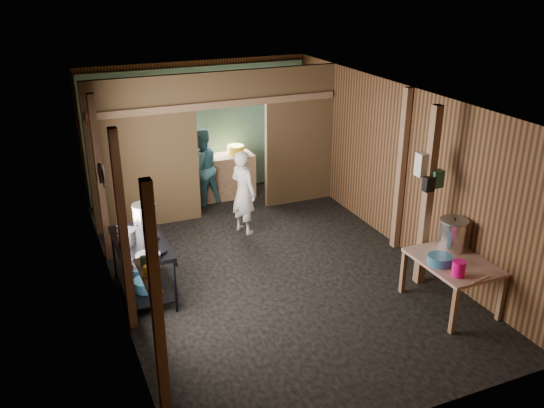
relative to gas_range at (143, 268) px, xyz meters
name	(u,v)px	position (x,y,z in m)	size (l,w,h in m)	color
floor	(267,266)	(1.88, 0.07, -0.40)	(4.50, 7.00, 0.00)	black
ceiling	(266,97)	(1.88, 0.07, 2.20)	(4.50, 7.00, 0.00)	black
wall_back	(198,128)	(1.88, 3.57, 0.90)	(4.50, 0.00, 2.60)	brown
wall_front	(411,310)	(1.88, -3.43, 0.90)	(4.50, 0.00, 2.60)	brown
wall_left	(108,210)	(-0.37, 0.07, 0.90)	(0.00, 7.00, 2.60)	brown
wall_right	(397,167)	(4.13, 0.07, 0.90)	(0.00, 7.00, 2.60)	brown
partition_left	(144,155)	(0.55, 2.27, 0.90)	(1.85, 0.10, 2.60)	#4E3B1F
partition_right	(299,136)	(3.46, 2.27, 0.90)	(1.35, 0.10, 2.60)	#4E3B1F
partition_header	(231,88)	(2.13, 2.27, 1.90)	(1.30, 0.10, 0.60)	#4E3B1F
turquoise_panel	(199,131)	(1.88, 3.51, 0.85)	(4.40, 0.06, 2.50)	#609899
back_counter	(223,177)	(2.18, 3.02, 0.02)	(1.20, 0.50, 0.85)	#9B7452
wall_clock	(211,98)	(2.13, 3.47, 1.50)	(0.20, 0.20, 0.03)	silver
post_left_a	(157,311)	(-0.30, -2.53, 0.90)	(0.10, 0.12, 2.60)	#9B7452
post_left_b	(124,234)	(-0.30, -0.73, 0.90)	(0.10, 0.12, 2.60)	#9B7452
post_left_c	(100,180)	(-0.30, 1.27, 0.90)	(0.10, 0.12, 2.60)	#9B7452
post_right	(401,171)	(4.06, -0.13, 0.90)	(0.10, 0.12, 2.60)	#9B7452
post_free	(427,199)	(3.73, -1.23, 0.90)	(0.12, 0.12, 2.60)	#9B7452
cross_beam	(218,104)	(1.88, 2.22, 1.65)	(4.40, 0.12, 0.12)	#9B7452
pan_lid_big	(103,175)	(-0.33, 0.47, 1.25)	(0.34, 0.34, 0.03)	gray
pan_lid_small	(100,173)	(-0.33, 0.87, 1.15)	(0.30, 0.30, 0.03)	black
wall_shelf	(148,276)	(-0.27, -2.03, 1.00)	(0.14, 0.80, 0.03)	#9B7452
jar_white	(153,282)	(-0.27, -2.28, 1.06)	(0.07, 0.07, 0.10)	silver
jar_yellow	(148,270)	(-0.27, -2.03, 1.06)	(0.08, 0.08, 0.10)	yellow
jar_green	(143,261)	(-0.27, -1.81, 1.06)	(0.06, 0.06, 0.10)	#225033
bag_white	(424,164)	(3.68, -1.15, 1.38)	(0.22, 0.15, 0.32)	silver
bag_green	(437,179)	(3.80, -1.29, 1.20)	(0.16, 0.12, 0.24)	#225033
bag_black	(429,184)	(3.66, -1.31, 1.15)	(0.14, 0.10, 0.20)	black
gas_range	(143,268)	(0.00, 0.00, 0.00)	(0.70, 1.37, 0.81)	black
prep_table	(451,283)	(3.71, -1.91, -0.07)	(0.84, 1.15, 0.68)	tan
stove_pot_large	(144,215)	(0.17, 0.50, 0.56)	(0.34, 0.34, 0.34)	silver
stove_pot_med	(127,237)	(-0.17, 0.01, 0.50)	(0.25, 0.25, 0.22)	silver
stove_saucepan	(123,230)	(-0.17, 0.35, 0.45)	(0.14, 0.14, 0.09)	silver
frying_pan	(148,256)	(0.00, -0.52, 0.43)	(0.32, 0.54, 0.07)	gray
blue_tub_front	(146,284)	(0.00, -0.16, -0.18)	(0.35, 0.35, 0.14)	teal
blue_tub_back	(140,271)	(0.00, 0.28, -0.19)	(0.27, 0.27, 0.11)	teal
stock_pot	(453,235)	(3.90, -1.62, 0.48)	(0.39, 0.39, 0.45)	silver
wash_basin	(440,260)	(3.48, -1.91, 0.33)	(0.32, 0.32, 0.12)	teal
pink_bucket	(459,269)	(3.49, -2.25, 0.37)	(0.17, 0.17, 0.20)	#F1097B
knife	(481,279)	(3.69, -2.44, 0.28)	(0.30, 0.04, 0.01)	silver
yellow_tub	(236,150)	(2.45, 3.02, 0.53)	(0.32, 0.32, 0.18)	yellow
red_cup	(210,154)	(1.93, 3.02, 0.51)	(0.11, 0.11, 0.13)	red
cook	(243,192)	(1.99, 1.36, 0.32)	(0.53, 0.35, 1.45)	beige
worker_back	(202,168)	(1.70, 2.81, 0.34)	(0.72, 0.56, 1.49)	teal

